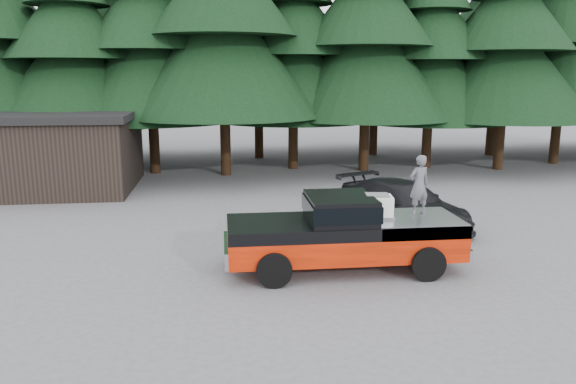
{
  "coord_description": "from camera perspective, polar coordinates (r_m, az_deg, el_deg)",
  "views": [
    {
      "loc": [
        -1.19,
        -12.72,
        4.9
      ],
      "look_at": [
        0.33,
        0.0,
        2.17
      ],
      "focal_mm": 35.0,
      "sensor_mm": 36.0,
      "label": 1
    }
  ],
  "objects": [
    {
      "name": "parked_car",
      "position": [
        18.55,
        11.58,
        -1.2
      ],
      "size": [
        3.99,
        5.43,
        1.46
      ],
      "primitive_type": "imported",
      "rotation": [
        0.0,
        0.0,
        0.44
      ],
      "color": "black",
      "rests_on": "ground"
    },
    {
      "name": "treeline",
      "position": [
        30.09,
        -3.87,
        17.39
      ],
      "size": [
        60.15,
        16.05,
        17.5
      ],
      "color": "black",
      "rests_on": "ground"
    },
    {
      "name": "pickup_truck",
      "position": [
        14.26,
        5.65,
        -5.3
      ],
      "size": [
        6.0,
        2.04,
        1.33
      ],
      "primitive_type": null,
      "color": "red",
      "rests_on": "ground"
    },
    {
      "name": "utility_building",
      "position": [
        26.12,
        -24.19,
        3.86
      ],
      "size": [
        8.4,
        6.4,
        3.3
      ],
      "color": "black",
      "rests_on": "ground"
    },
    {
      "name": "truck_cab",
      "position": [
        13.98,
        5.33,
        -1.56
      ],
      "size": [
        1.66,
        1.9,
        0.59
      ],
      "primitive_type": "cube",
      "color": "black",
      "rests_on": "pickup_truck"
    },
    {
      "name": "air_compressor",
      "position": [
        14.29,
        9.0,
        -1.5
      ],
      "size": [
        0.83,
        0.72,
        0.52
      ],
      "primitive_type": "cube",
      "rotation": [
        0.0,
        0.0,
        -0.13
      ],
      "color": "white",
      "rests_on": "pickup_truck"
    },
    {
      "name": "ground",
      "position": [
        13.68,
        -1.37,
        -8.95
      ],
      "size": [
        120.0,
        120.0,
        0.0
      ],
      "primitive_type": "plane",
      "color": "#4E4E51",
      "rests_on": "ground"
    },
    {
      "name": "man_on_bed",
      "position": [
        14.63,
        13.17,
        0.69
      ],
      "size": [
        0.65,
        0.52,
        1.55
      ],
      "primitive_type": "imported",
      "rotation": [
        0.0,
        0.0,
        3.45
      ],
      "color": "#4C4C53",
      "rests_on": "pickup_truck"
    }
  ]
}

